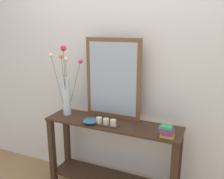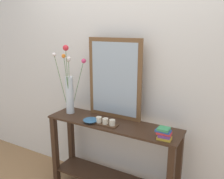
{
  "view_description": "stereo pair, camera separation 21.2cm",
  "coord_description": "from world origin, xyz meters",
  "px_view_note": "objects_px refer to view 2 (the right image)",
  "views": [
    {
      "loc": [
        0.87,
        -1.99,
        1.75
      ],
      "look_at": [
        0.0,
        0.0,
        1.17
      ],
      "focal_mm": 38.24,
      "sensor_mm": 36.0,
      "label": 1
    },
    {
      "loc": [
        1.06,
        -1.9,
        1.75
      ],
      "look_at": [
        0.0,
        0.0,
        1.17
      ],
      "focal_mm": 38.24,
      "sensor_mm": 36.0,
      "label": 2
    }
  ],
  "objects_px": {
    "candle_tray": "(105,122)",
    "decorative_bowl": "(91,120)",
    "console_table": "(112,153)",
    "mirror_leaning": "(114,79)",
    "tall_vase_left": "(70,89)",
    "book_stack": "(164,134)"
  },
  "relations": [
    {
      "from": "mirror_leaning",
      "to": "decorative_bowl",
      "type": "height_order",
      "value": "mirror_leaning"
    },
    {
      "from": "decorative_bowl",
      "to": "book_stack",
      "type": "bearing_deg",
      "value": -0.09
    },
    {
      "from": "tall_vase_left",
      "to": "console_table",
      "type": "bearing_deg",
      "value": -1.26
    },
    {
      "from": "console_table",
      "to": "mirror_leaning",
      "type": "relative_size",
      "value": 1.68
    },
    {
      "from": "candle_tray",
      "to": "decorative_bowl",
      "type": "xyz_separation_m",
      "value": [
        -0.16,
        -0.02,
        -0.0
      ]
    },
    {
      "from": "candle_tray",
      "to": "book_stack",
      "type": "distance_m",
      "value": 0.58
    },
    {
      "from": "console_table",
      "to": "decorative_bowl",
      "type": "bearing_deg",
      "value": -151.13
    },
    {
      "from": "mirror_leaning",
      "to": "console_table",
      "type": "bearing_deg",
      "value": -69.93
    },
    {
      "from": "console_table",
      "to": "tall_vase_left",
      "type": "height_order",
      "value": "tall_vase_left"
    },
    {
      "from": "mirror_leaning",
      "to": "candle_tray",
      "type": "relative_size",
      "value": 3.32
    },
    {
      "from": "tall_vase_left",
      "to": "candle_tray",
      "type": "distance_m",
      "value": 0.56
    },
    {
      "from": "candle_tray",
      "to": "decorative_bowl",
      "type": "distance_m",
      "value": 0.16
    },
    {
      "from": "tall_vase_left",
      "to": "candle_tray",
      "type": "bearing_deg",
      "value": -10.51
    },
    {
      "from": "mirror_leaning",
      "to": "decorative_bowl",
      "type": "distance_m",
      "value": 0.47
    },
    {
      "from": "candle_tray",
      "to": "decorative_bowl",
      "type": "relative_size",
      "value": 1.63
    },
    {
      "from": "mirror_leaning",
      "to": "candle_tray",
      "type": "xyz_separation_m",
      "value": [
        0.03,
        -0.23,
        -0.38
      ]
    },
    {
      "from": "candle_tray",
      "to": "book_stack",
      "type": "xyz_separation_m",
      "value": [
        0.58,
        -0.02,
        0.02
      ]
    },
    {
      "from": "console_table",
      "to": "decorative_bowl",
      "type": "xyz_separation_m",
      "value": [
        -0.18,
        -0.1,
        0.36
      ]
    },
    {
      "from": "mirror_leaning",
      "to": "tall_vase_left",
      "type": "distance_m",
      "value": 0.51
    },
    {
      "from": "mirror_leaning",
      "to": "candle_tray",
      "type": "distance_m",
      "value": 0.44
    },
    {
      "from": "console_table",
      "to": "mirror_leaning",
      "type": "height_order",
      "value": "mirror_leaning"
    },
    {
      "from": "tall_vase_left",
      "to": "decorative_bowl",
      "type": "xyz_separation_m",
      "value": [
        0.34,
        -0.11,
        -0.25
      ]
    }
  ]
}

